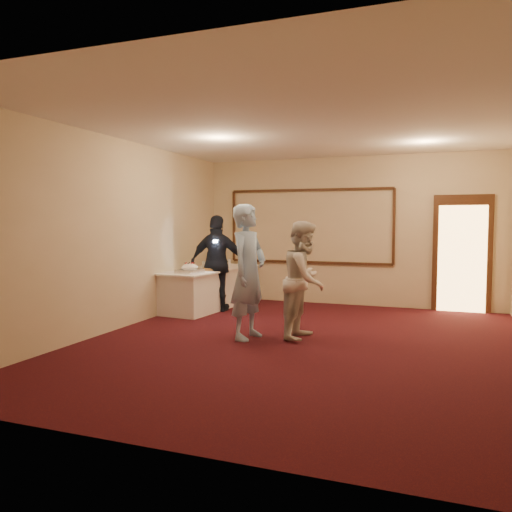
# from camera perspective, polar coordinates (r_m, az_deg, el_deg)

# --- Properties ---
(floor) EXTENTS (7.00, 7.00, 0.00)m
(floor) POSITION_cam_1_polar(r_m,az_deg,el_deg) (7.08, 5.43, -9.95)
(floor) COLOR black
(floor) RESTS_ON ground
(room_walls) EXTENTS (6.04, 7.04, 3.02)m
(room_walls) POSITION_cam_1_polar(r_m,az_deg,el_deg) (6.88, 5.54, 6.65)
(room_walls) COLOR beige
(room_walls) RESTS_ON floor
(wall_molding) EXTENTS (3.45, 0.04, 1.55)m
(wall_molding) POSITION_cam_1_polar(r_m,az_deg,el_deg) (10.43, 6.12, 3.40)
(wall_molding) COLOR #34160F
(wall_molding) RESTS_ON room_walls
(doorway) EXTENTS (1.05, 0.07, 2.20)m
(doorway) POSITION_cam_1_polar(r_m,az_deg,el_deg) (10.13, 22.49, 0.16)
(doorway) COLOR #34160F
(doorway) RESTS_ON floor
(buffet_table) EXTENTS (1.23, 2.59, 0.77)m
(buffet_table) POSITION_cam_1_polar(r_m,az_deg,el_deg) (9.91, -5.44, -3.66)
(buffet_table) COLOR white
(buffet_table) RESTS_ON floor
(pavlova_tray) EXTENTS (0.41, 0.54, 0.18)m
(pavlova_tray) POSITION_cam_1_polar(r_m,az_deg,el_deg) (9.05, -7.59, -1.46)
(pavlova_tray) COLOR silver
(pavlova_tray) RESTS_ON buffet_table
(cupcake_stand) EXTENTS (0.28, 0.28, 0.41)m
(cupcake_stand) POSITION_cam_1_polar(r_m,az_deg,el_deg) (10.71, -4.46, -0.23)
(cupcake_stand) COLOR #CC406F
(cupcake_stand) RESTS_ON buffet_table
(plate_stack_a) EXTENTS (0.18, 0.18, 0.15)m
(plate_stack_a) POSITION_cam_1_polar(r_m,az_deg,el_deg) (9.92, -5.69, -0.99)
(plate_stack_a) COLOR white
(plate_stack_a) RESTS_ON buffet_table
(plate_stack_b) EXTENTS (0.20, 0.20, 0.17)m
(plate_stack_b) POSITION_cam_1_polar(r_m,az_deg,el_deg) (10.07, -3.46, -0.86)
(plate_stack_b) COLOR white
(plate_stack_b) RESTS_ON buffet_table
(tart) EXTENTS (0.29, 0.29, 0.06)m
(tart) POSITION_cam_1_polar(r_m,az_deg,el_deg) (9.43, -5.32, -1.54)
(tart) COLOR white
(tart) RESTS_ON buffet_table
(man) EXTENTS (0.58, 0.78, 1.95)m
(man) POSITION_cam_1_polar(r_m,az_deg,el_deg) (7.21, -0.88, -1.81)
(man) COLOR #A2C9F7
(man) RESTS_ON floor
(woman) EXTENTS (0.70, 0.87, 1.71)m
(woman) POSITION_cam_1_polar(r_m,az_deg,el_deg) (7.29, 5.56, -2.72)
(woman) COLOR beige
(woman) RESTS_ON floor
(guest) EXTENTS (1.12, 0.58, 1.82)m
(guest) POSITION_cam_1_polar(r_m,az_deg,el_deg) (9.47, -4.41, -0.82)
(guest) COLOR black
(guest) RESTS_ON floor
(camera_flash) EXTENTS (0.07, 0.05, 0.05)m
(camera_flash) POSITION_cam_1_polar(r_m,az_deg,el_deg) (9.22, -4.67, 1.68)
(camera_flash) COLOR white
(camera_flash) RESTS_ON guest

